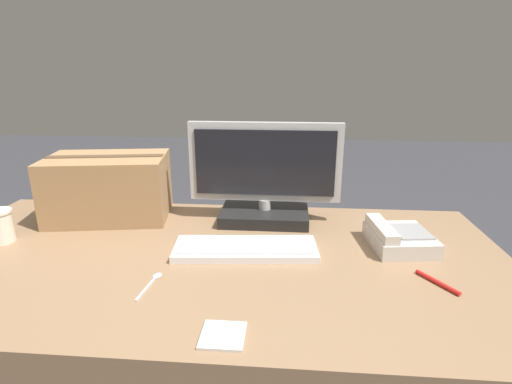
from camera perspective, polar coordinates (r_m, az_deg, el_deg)
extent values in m
cube|color=#8C6B4C|center=(1.42, -6.18, -22.14)|extent=(1.80, 0.90, 0.72)
cube|color=black|center=(1.47, 1.25, -3.18)|extent=(0.32, 0.22, 0.04)
cylinder|color=#B2B2B2|center=(1.46, 1.26, -1.76)|extent=(0.04, 0.04, 0.04)
cube|color=#B2B2B2|center=(1.41, 1.30, 4.31)|extent=(0.54, 0.03, 0.28)
cube|color=black|center=(1.40, 1.26, 4.14)|extent=(0.49, 0.01, 0.23)
cube|color=silver|center=(1.23, -1.51, -8.12)|extent=(0.44, 0.19, 0.02)
cube|color=silver|center=(1.22, -1.51, -7.53)|extent=(0.41, 0.16, 0.01)
cube|color=beige|center=(1.34, 19.88, -6.43)|extent=(0.20, 0.22, 0.05)
cube|color=beige|center=(1.30, 17.52, -5.00)|extent=(0.07, 0.20, 0.03)
cube|color=gray|center=(1.34, 21.29, -5.29)|extent=(0.11, 0.13, 0.01)
cylinder|color=beige|center=(1.52, -32.71, -4.29)|extent=(0.08, 0.08, 0.10)
cube|color=#B2B2B7|center=(1.08, -15.46, -13.19)|extent=(0.02, 0.11, 0.00)
ellipsoid|color=#B2B2B7|center=(1.14, -13.94, -11.52)|extent=(0.03, 0.04, 0.00)
cube|color=#9E754C|center=(1.57, -20.29, 0.64)|extent=(0.46, 0.33, 0.23)
cube|color=brown|center=(1.54, -20.75, 4.80)|extent=(0.41, 0.10, 0.00)
cylinder|color=red|center=(1.17, 24.48, -11.65)|extent=(0.08, 0.12, 0.01)
cube|color=silver|center=(0.90, -4.77, -19.73)|extent=(0.09, 0.09, 0.01)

